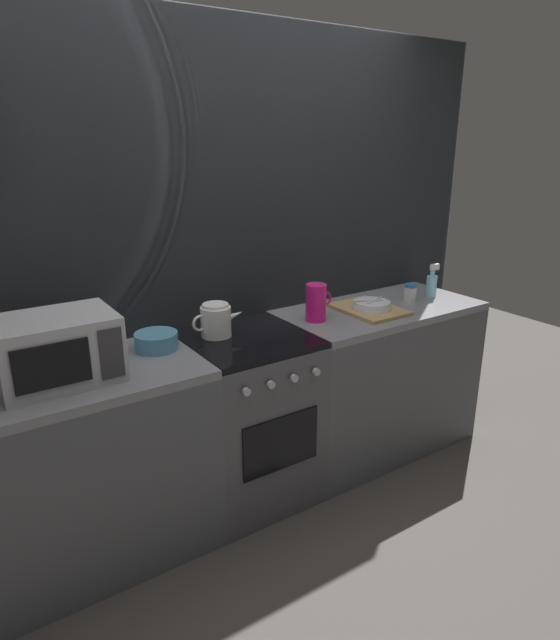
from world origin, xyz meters
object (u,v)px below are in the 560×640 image
stove_unit (249,418)px  microwave (57,349)px  mixing_bowl (156,341)px  kettle (216,320)px  spice_jar (410,293)px  spray_bottle (432,284)px  pitcher (316,302)px  dish_pile (370,307)px

stove_unit → microwave: microwave is taller
microwave → mixing_bowl: 0.47m
microwave → kettle: 0.78m
spice_jar → spray_bottle: size_ratio=0.52×
mixing_bowl → spice_jar: spice_jar is taller
mixing_bowl → spice_jar: size_ratio=1.90×
kettle → spray_bottle: (1.43, -0.11, -0.00)m
kettle → pitcher: bearing=-8.2°
mixing_bowl → stove_unit: bearing=-11.7°
microwave → spray_bottle: microwave is taller
dish_pile → pitcher: bearing=172.7°
mixing_bowl → dish_pile: size_ratio=0.50×
stove_unit → mixing_bowl: size_ratio=4.50×
spice_jar → spray_bottle: spray_bottle is taller
microwave → kettle: bearing=8.1°
microwave → spray_bottle: bearing=0.0°
mixing_bowl → dish_pile: mixing_bowl is taller
spice_jar → kettle: bearing=175.3°
pitcher → spice_jar: bearing=-1.9°
stove_unit → spray_bottle: size_ratio=4.43×
stove_unit → pitcher: pitcher is taller
microwave → pitcher: 1.32m
spice_jar → spray_bottle: bearing=-1.7°
pitcher → spice_jar: 0.69m
microwave → pitcher: (1.32, 0.03, -0.03)m
mixing_bowl → pitcher: bearing=-4.9°
spice_jar → spray_bottle: (0.18, -0.01, 0.03)m
mixing_bowl → microwave: bearing=-167.0°
dish_pile → spice_jar: spice_jar is taller
microwave → mixing_bowl: bearing=13.0°
stove_unit → kettle: bearing=141.6°
microwave → dish_pile: microwave is taller
stove_unit → microwave: (-0.89, -0.01, 0.59)m
stove_unit → mixing_bowl: (-0.43, 0.09, 0.49)m
spice_jar → microwave: bearing=-179.8°
mixing_bowl → spray_bottle: spray_bottle is taller
mixing_bowl → pitcher: size_ratio=1.00×
stove_unit → mixing_bowl: 0.66m
mixing_bowl → pitcher: 0.88m
kettle → spray_bottle: spray_bottle is taller
pitcher → spice_jar: pitcher is taller
pitcher → dish_pile: bearing=-7.3°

